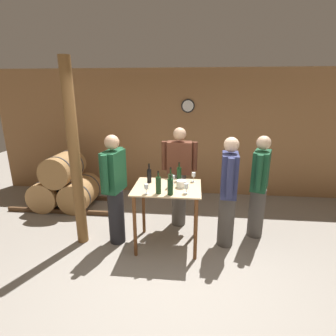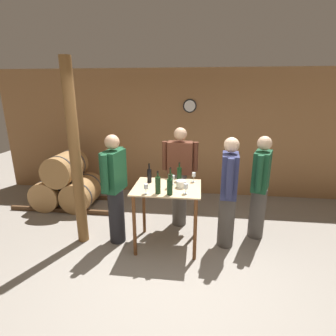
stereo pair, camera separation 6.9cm
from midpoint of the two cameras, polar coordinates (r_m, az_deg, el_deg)
The scene contains 19 objects.
ground_plane at distance 3.66m, azimuth 1.62°, elevation -21.63°, with size 14.00×14.00×0.00m, color gray.
back_wall at distance 5.73m, azimuth 4.36°, elevation 7.42°, with size 8.40×0.08×2.70m.
barrel_rack at distance 5.62m, azimuth -20.76°, elevation -3.32°, with size 2.06×0.84×1.10m.
tasting_table at distance 3.82m, azimuth 0.34°, elevation -6.80°, with size 0.96×0.75×0.94m.
wooden_post at distance 3.97m, azimuth -19.07°, elevation 2.33°, with size 0.16×0.16×2.70m.
wine_bottle_far_left at distance 3.90m, azimuth -3.58°, elevation -1.58°, with size 0.07×0.07×0.29m.
wine_bottle_left at distance 3.47m, azimuth -1.65°, elevation -3.68°, with size 0.07×0.07×0.31m.
wine_bottle_center at distance 3.70m, azimuth 1.05°, elevation -2.61°, with size 0.07×0.07×0.29m.
wine_bottle_right at distance 3.44m, azimuth 0.96°, elevation -4.08°, with size 0.08×0.08×0.28m.
wine_bottle_far_right at distance 3.96m, azimuth 3.01°, elevation -1.25°, with size 0.07×0.07×0.29m.
wine_glass_near_left at distance 3.48m, azimuth -4.26°, elevation -4.11°, with size 0.06×0.06×0.14m.
wine_glass_near_center at distance 3.82m, azimuth 1.52°, elevation -2.18°, with size 0.06×0.06×0.13m.
wine_glass_near_right at distance 3.49m, azimuth 4.47°, elevation -4.10°, with size 0.06×0.06×0.14m.
wine_glass_far_side at distance 3.94m, azimuth 6.13°, elevation -1.57°, with size 0.06×0.06×0.14m.
ice_bucket at distance 3.72m, azimuth 3.40°, elevation -3.49°, with size 0.14×0.14×0.10m.
person_host at distance 3.87m, azimuth 13.48°, elevation -4.94°, with size 0.25×0.59×1.66m.
person_visitor_with_scarf at distance 3.94m, azimuth -11.00°, elevation -4.23°, with size 0.29×0.58×1.67m.
person_visitor_bearded at distance 4.38m, azimuth 3.03°, elevation -1.61°, with size 0.59×0.24×1.70m.
person_visitor_near_door at distance 4.26m, azimuth 19.82°, elevation -3.71°, with size 0.34×0.56×1.63m.
Camera 2 is at (0.28, -2.86, 2.27)m, focal length 28.00 mm.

